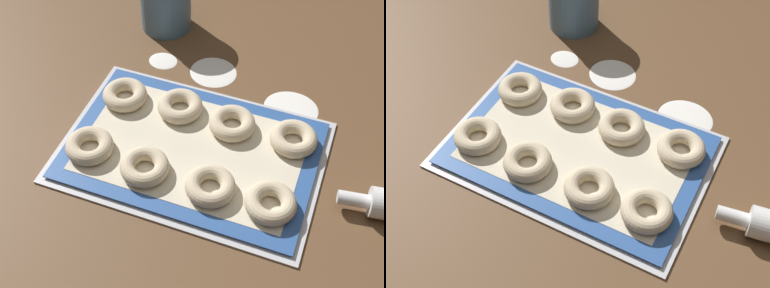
# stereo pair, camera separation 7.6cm
# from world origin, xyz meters

# --- Properties ---
(ground_plane) EXTENTS (2.80, 2.80, 0.00)m
(ground_plane) POSITION_xyz_m (0.00, 0.00, 0.00)
(ground_plane) COLOR brown
(baking_tray) EXTENTS (0.45, 0.31, 0.01)m
(baking_tray) POSITION_xyz_m (0.01, 0.02, 0.00)
(baking_tray) COLOR silver
(baking_tray) RESTS_ON ground_plane
(baking_mat) EXTENTS (0.43, 0.29, 0.00)m
(baking_mat) POSITION_xyz_m (0.01, 0.02, 0.01)
(baking_mat) COLOR #2D569E
(baking_mat) RESTS_ON baking_tray
(bagel_front_far_left) EXTENTS (0.08, 0.08, 0.03)m
(bagel_front_far_left) POSITION_xyz_m (-0.16, -0.05, 0.02)
(bagel_front_far_left) COLOR beige
(bagel_front_far_left) RESTS_ON baking_mat
(bagel_front_mid_left) EXTENTS (0.08, 0.08, 0.03)m
(bagel_front_mid_left) POSITION_xyz_m (-0.05, -0.06, 0.02)
(bagel_front_mid_left) COLOR beige
(bagel_front_mid_left) RESTS_ON baking_mat
(bagel_front_mid_right) EXTENTS (0.08, 0.08, 0.03)m
(bagel_front_mid_right) POSITION_xyz_m (0.07, -0.05, 0.02)
(bagel_front_mid_right) COLOR beige
(bagel_front_mid_right) RESTS_ON baking_mat
(bagel_front_far_right) EXTENTS (0.08, 0.08, 0.03)m
(bagel_front_far_right) POSITION_xyz_m (0.17, -0.05, 0.02)
(bagel_front_far_right) COLOR beige
(bagel_front_far_right) RESTS_ON baking_mat
(bagel_back_far_left) EXTENTS (0.08, 0.08, 0.03)m
(bagel_back_far_left) POSITION_xyz_m (-0.15, 0.09, 0.02)
(bagel_back_far_left) COLOR beige
(bagel_back_far_left) RESTS_ON baking_mat
(bagel_back_mid_left) EXTENTS (0.08, 0.08, 0.03)m
(bagel_back_mid_left) POSITION_xyz_m (-0.05, 0.10, 0.02)
(bagel_back_mid_left) COLOR beige
(bagel_back_mid_left) RESTS_ON baking_mat
(bagel_back_mid_right) EXTENTS (0.08, 0.08, 0.03)m
(bagel_back_mid_right) POSITION_xyz_m (0.06, 0.09, 0.02)
(bagel_back_mid_right) COLOR beige
(bagel_back_mid_right) RESTS_ON baking_mat
(bagel_back_far_right) EXTENTS (0.08, 0.08, 0.03)m
(bagel_back_far_right) POSITION_xyz_m (0.17, 0.09, 0.02)
(bagel_back_far_right) COLOR beige
(bagel_back_far_right) RESTS_ON baking_mat
(flour_patch_near) EXTENTS (0.09, 0.09, 0.00)m
(flour_patch_near) POSITION_xyz_m (-0.03, 0.23, 0.00)
(flour_patch_near) COLOR white
(flour_patch_near) RESTS_ON ground_plane
(flour_patch_far) EXTENTS (0.06, 0.05, 0.00)m
(flour_patch_far) POSITION_xyz_m (-0.13, 0.23, 0.00)
(flour_patch_far) COLOR white
(flour_patch_far) RESTS_ON ground_plane
(flour_patch_side) EXTENTS (0.10, 0.09, 0.00)m
(flour_patch_side) POSITION_xyz_m (0.14, 0.19, 0.00)
(flour_patch_side) COLOR white
(flour_patch_side) RESTS_ON ground_plane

